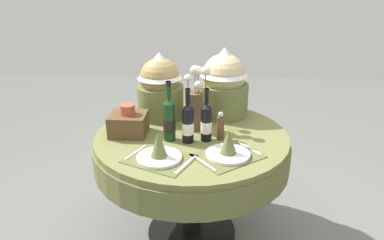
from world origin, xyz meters
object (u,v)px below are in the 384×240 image
Objects in this scene: wine_bottle_centre at (169,119)px; woven_basket_side_left at (128,123)px; place_setting_left at (159,151)px; wine_bottle_right at (188,123)px; wine_bottle_left at (206,122)px; pepper_mill at (220,127)px; gift_tub_back_right at (224,81)px; dining_table at (192,153)px; gift_tub_back_left at (160,84)px; place_setting_right at (228,148)px; flower_vase at (195,103)px.

wine_bottle_centre is 0.27m from woven_basket_side_left.
wine_bottle_right reaches higher than place_setting_left.
place_setting_left is at bearing -133.54° from wine_bottle_left.
gift_tub_back_right reaches higher than pepper_mill.
pepper_mill is 0.56m from woven_basket_side_left.
dining_table is 0.28m from wine_bottle_left.
gift_tub_back_left is at bearing 131.50° from wine_bottle_left.
gift_tub_back_left is (-0.21, 0.39, 0.11)m from wine_bottle_right.
wine_bottle_centre is at bearing 150.97° from place_setting_right.
dining_table is 2.95× the size of flower_vase.
gift_tub_back_left is at bearing 140.00° from pepper_mill.
gift_tub_back_left is at bearing 118.89° from wine_bottle_right.
wine_bottle_centre is 0.77× the size of gift_tub_back_right.
wine_bottle_left is 0.98× the size of wine_bottle_right.
flower_vase is at bearing 80.67° from dining_table.
wine_bottle_left is at bearing -164.34° from pepper_mill.
gift_tub_back_right is (0.35, 0.68, 0.20)m from place_setting_left.
gift_tub_back_right reaches higher than wine_bottle_centre.
gift_tub_back_right is at bearing 53.70° from wine_bottle_centre.
flower_vase is 0.87× the size of gift_tub_back_right.
pepper_mill is at bearing 15.66° from wine_bottle_left.
pepper_mill is (0.32, 0.28, 0.03)m from place_setting_left.
wine_bottle_centre is at bearing 169.44° from wine_bottle_right.
wine_bottle_left reaches higher than woven_basket_side_left.
gift_tub_back_right is at bearing 86.97° from pepper_mill.
flower_vase is at bearing 118.57° from place_setting_right.
place_setting_right is at bearing -51.44° from gift_tub_back_left.
wine_bottle_left reaches higher than dining_table.
place_setting_left reaches higher than dining_table.
pepper_mill is at bearing 40.53° from place_setting_left.
wine_bottle_centre is at bearing -144.14° from dining_table.
dining_table is 7.01× the size of pepper_mill.
pepper_mill is 0.55m from gift_tub_back_left.
gift_tub_back_left is at bearing 129.53° from dining_table.
wine_bottle_left is (-0.12, 0.19, 0.07)m from place_setting_right.
flower_vase is at bearing 52.03° from wine_bottle_centre.
wine_bottle_left is at bearing -7.29° from woven_basket_side_left.
place_setting_right is (0.36, 0.06, 0.00)m from place_setting_left.
place_setting_left is 1.31× the size of wine_bottle_left.
wine_bottle_centre is 0.55m from gift_tub_back_right.
wine_bottle_centre is at bearing -126.30° from gift_tub_back_right.
dining_table is 2.81× the size of place_setting_right.
place_setting_right is 0.22m from pepper_mill.
gift_tub_back_right is (0.21, 0.45, 0.12)m from wine_bottle_right.
wine_bottle_left is at bearing 1.83° from wine_bottle_centre.
woven_basket_side_left is (-0.26, 0.07, -0.06)m from wine_bottle_centre.
wine_bottle_right is (-0.03, -0.20, -0.05)m from flower_vase.
woven_basket_side_left is at bearing 126.48° from place_setting_left.
place_setting_left is at bearing -114.17° from dining_table.
gift_tub_back_left reaches higher than place_setting_right.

